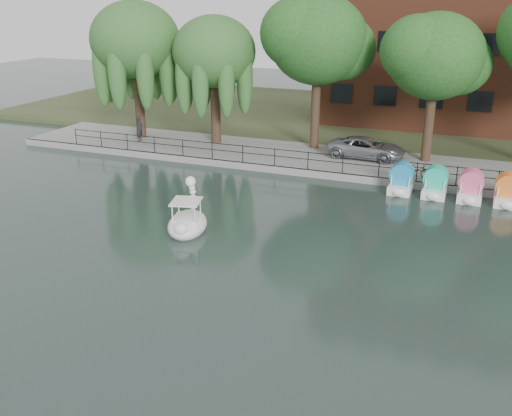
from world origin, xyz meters
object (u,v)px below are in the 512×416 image
Objects in this scene: pedestrian at (139,126)px; swan_boat at (188,220)px; bicycle at (416,168)px; minivan at (367,146)px.

pedestrian is 15.53m from swan_boat.
pedestrian is at bearing 105.05° from bicycle.
bicycle is at bearing -128.59° from minivan.
minivan is 1.76× the size of swan_boat.
swan_boat reaches higher than minivan.
pedestrian is (-15.06, -1.27, 0.27)m from minivan.
swan_boat is at bearing 160.85° from bicycle.
swan_boat is (-8.41, -10.29, -0.41)m from bicycle.
swan_boat is (-5.13, -13.18, -0.64)m from minivan.
minivan is at bearing -95.62° from pedestrian.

